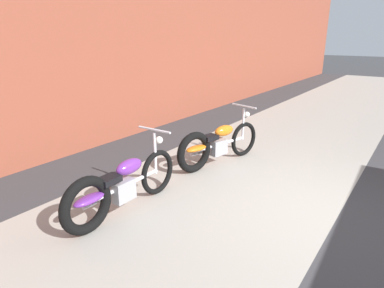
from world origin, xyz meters
name	(u,v)px	position (x,y,z in m)	size (l,w,h in m)	color
ground_plane	(336,220)	(0.00, 0.00, 0.00)	(80.00, 80.00, 0.00)	#38383A
sidewalk_slab	(220,186)	(0.00, 1.75, 0.00)	(36.00, 3.50, 0.01)	#9E998E
brick_building_wall	(70,29)	(0.00, 5.20, 2.40)	(36.00, 0.50, 4.80)	brown
motorcycle_purple	(117,188)	(-1.55, 2.40, 0.40)	(2.01, 0.58, 1.03)	black
motorcycle_orange	(214,145)	(0.72, 2.31, 0.40)	(1.97, 0.75, 1.03)	black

